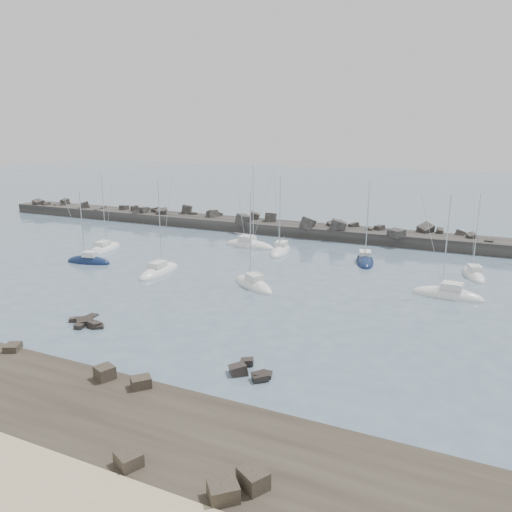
% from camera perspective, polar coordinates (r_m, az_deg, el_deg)
% --- Properties ---
extents(ground, '(400.00, 400.00, 0.00)m').
position_cam_1_polar(ground, '(53.63, -8.89, -5.05)').
color(ground, slate).
rests_on(ground, ground).
extents(rock_cluster_near, '(4.64, 3.88, 1.42)m').
position_cam_1_polar(rock_cluster_near, '(49.35, -18.75, -7.36)').
color(rock_cluster_near, black).
rests_on(rock_cluster_near, ground).
extents(rock_cluster_far, '(3.51, 3.11, 1.33)m').
position_cam_1_polar(rock_cluster_far, '(37.65, -0.78, -13.20)').
color(rock_cluster_far, black).
rests_on(rock_cluster_far, ground).
extents(breakwater, '(115.00, 7.97, 5.42)m').
position_cam_1_polar(breakwater, '(89.24, 0.76, 3.05)').
color(breakwater, '#292725').
rests_on(breakwater, ground).
extents(sailboat_0, '(3.63, 8.18, 12.47)m').
position_cam_1_polar(sailboat_0, '(78.27, -16.97, 0.71)').
color(sailboat_0, white).
rests_on(sailboat_0, ground).
extents(sailboat_1, '(6.70, 3.01, 10.54)m').
position_cam_1_polar(sailboat_1, '(71.55, -18.59, -0.63)').
color(sailboat_1, '#0F1E42').
rests_on(sailboat_1, ground).
extents(sailboat_2, '(2.78, 8.05, 12.62)m').
position_cam_1_polar(sailboat_2, '(64.21, -11.01, -1.79)').
color(sailboat_2, white).
rests_on(sailboat_2, ground).
extents(sailboat_3, '(8.72, 3.43, 13.46)m').
position_cam_1_polar(sailboat_3, '(77.36, -0.76, 1.19)').
color(sailboat_3, white).
rests_on(sailboat_3, ground).
extents(sailboat_4, '(7.44, 6.13, 11.89)m').
position_cam_1_polar(sailboat_4, '(57.70, -0.32, -3.34)').
color(sailboat_4, white).
rests_on(sailboat_4, ground).
extents(sailboat_5, '(3.32, 7.84, 12.14)m').
position_cam_1_polar(sailboat_5, '(73.73, 2.82, 0.52)').
color(sailboat_5, white).
rests_on(sailboat_5, ground).
extents(sailboat_6, '(4.21, 7.87, 11.96)m').
position_cam_1_polar(sailboat_6, '(69.75, 12.33, -0.59)').
color(sailboat_6, '#0F1E42').
rests_on(sailboat_6, ground).
extents(sailboat_7, '(7.60, 2.70, 12.03)m').
position_cam_1_polar(sailboat_7, '(57.93, 21.05, -4.24)').
color(sailboat_7, white).
rests_on(sailboat_7, ground).
extents(sailboat_8, '(4.01, 7.15, 10.92)m').
position_cam_1_polar(sailboat_8, '(67.28, 23.58, -2.01)').
color(sailboat_8, white).
rests_on(sailboat_8, ground).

